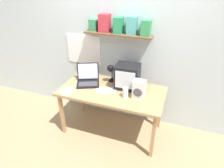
{
  "coord_description": "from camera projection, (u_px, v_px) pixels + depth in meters",
  "views": [
    {
      "loc": [
        0.84,
        -2.27,
        2.15
      ],
      "look_at": [
        0.0,
        0.0,
        0.82
      ],
      "focal_mm": 32.0,
      "sensor_mm": 36.0,
      "label": 1
    }
  ],
  "objects": [
    {
      "name": "desk_lamp",
      "position": [
        111.0,
        70.0,
        2.92
      ],
      "size": [
        0.11,
        0.17,
        0.29
      ],
      "rotation": [
        0.0,
        0.0,
        -0.04
      ],
      "color": "black",
      "rests_on": "corner_desk"
    },
    {
      "name": "open_notebook",
      "position": [
        106.0,
        90.0,
        2.81
      ],
      "size": [
        0.31,
        0.24,
        0.0
      ],
      "rotation": [
        0.0,
        0.0,
        0.29
      ],
      "color": "white",
      "rests_on": "corner_desk"
    },
    {
      "name": "corner_desk",
      "position": [
        112.0,
        94.0,
        2.84
      ],
      "size": [
        1.47,
        0.75,
        0.72
      ],
      "color": "#AC8153",
      "rests_on": "ground_plane"
    },
    {
      "name": "juice_glass",
      "position": [
        125.0,
        93.0,
        2.63
      ],
      "size": [
        0.08,
        0.08,
        0.14
      ],
      "color": "white",
      "rests_on": "corner_desk"
    },
    {
      "name": "space_heater",
      "position": [
        139.0,
        89.0,
        2.58
      ],
      "size": [
        0.16,
        0.13,
        0.26
      ],
      "rotation": [
        0.0,
        0.0,
        -0.04
      ],
      "color": "white",
      "rests_on": "corner_desk"
    },
    {
      "name": "laptop",
      "position": [
        88.0,
        78.0,
        2.99
      ],
      "size": [
        0.43,
        0.44,
        0.26
      ],
      "rotation": [
        0.0,
        0.0,
        0.43
      ],
      "color": "black",
      "rests_on": "corner_desk"
    },
    {
      "name": "ground_plane",
      "position": [
        112.0,
        129.0,
        3.16
      ],
      "size": [
        12.0,
        12.0,
        0.0
      ],
      "primitive_type": "plane",
      "color": "#A0835D"
    },
    {
      "name": "loose_paper_near_laptop",
      "position": [
        67.0,
        91.0,
        2.8
      ],
      "size": [
        0.23,
        0.22,
        0.0
      ],
      "rotation": [
        0.0,
        0.0,
        -0.29
      ],
      "color": "silver",
      "rests_on": "corner_desk"
    },
    {
      "name": "back_wall",
      "position": [
        123.0,
        40.0,
        2.94
      ],
      "size": [
        5.6,
        0.24,
        2.6
      ],
      "color": "silver",
      "rests_on": "ground_plane"
    },
    {
      "name": "crt_monitor",
      "position": [
        127.0,
        76.0,
        2.81
      ],
      "size": [
        0.35,
        0.31,
        0.34
      ],
      "rotation": [
        0.0,
        0.0,
        0.05
      ],
      "color": "black",
      "rests_on": "corner_desk"
    }
  ]
}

